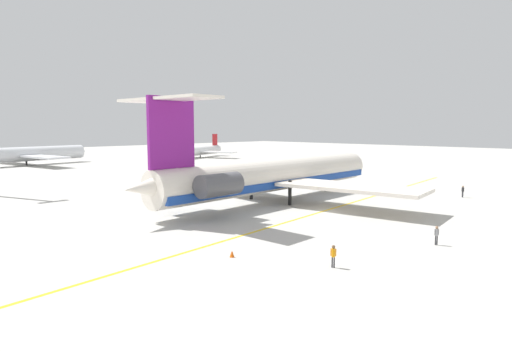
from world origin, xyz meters
TOP-DOWN VIEW (x-y plane):
  - ground at (0.00, 0.00)m, footprint 380.41×380.41m
  - main_jetliner at (0.49, 9.38)m, footprint 47.07×41.83m
  - airliner_mid_left at (-2.28, 96.69)m, footprint 34.71×34.48m
  - airliner_mid_right at (48.29, 86.44)m, footprint 25.51×25.66m
  - ground_crew_near_nose at (-5.56, -16.30)m, footprint 0.36×0.30m
  - ground_crew_near_tail at (-17.21, -13.39)m, footprint 0.28×0.38m
  - ground_crew_portside at (23.46, -8.35)m, footprint 0.28×0.42m
  - safety_cone_nose at (-20.73, -6.07)m, footprint 0.40×0.40m
  - taxiway_centreline at (1.81, 0.23)m, footprint 89.82×9.79m

SIDE VIEW (x-z plane):
  - ground at x=0.00m, z-range 0.00..0.00m
  - taxiway_centreline at x=1.81m, z-range 0.00..0.01m
  - safety_cone_nose at x=-20.73m, z-range 0.00..0.55m
  - ground_crew_near_nose at x=-5.56m, z-range 0.23..1.95m
  - ground_crew_near_tail at x=-17.21m, z-range 0.23..1.95m
  - ground_crew_portside at x=23.46m, z-range 0.24..2.00m
  - airliner_mid_right at x=48.29m, z-range -1.62..6.28m
  - airliner_mid_left at x=-2.28m, z-range -2.13..8.25m
  - main_jetliner at x=0.49m, z-range -3.12..10.60m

